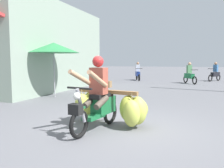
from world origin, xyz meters
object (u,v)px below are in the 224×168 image
motorbike_distant_ahead_left (138,73)px  motorbike_distant_ahead_right (215,73)px  produce_crate (106,84)px  market_umbrella_near_shop (54,48)px  motorbike_distant_far_ahead (189,75)px  motorbike_main_loaded (110,105)px

motorbike_distant_ahead_left → motorbike_distant_ahead_right: bearing=12.4°
motorbike_distant_ahead_left → produce_crate: size_ratio=2.72×
market_umbrella_near_shop → produce_crate: 4.50m
motorbike_distant_far_ahead → produce_crate: bearing=-137.7°
produce_crate → motorbike_distant_ahead_left: bearing=84.2°
motorbike_main_loaded → motorbike_distant_far_ahead: motorbike_main_loaded is taller
motorbike_distant_far_ahead → market_umbrella_near_shop: (-5.08, -8.01, 1.44)m
motorbike_distant_ahead_right → motorbike_distant_far_ahead: bearing=-123.1°
motorbike_distant_ahead_right → motorbike_distant_far_ahead: (-1.74, -2.66, 0.00)m
motorbike_distant_ahead_right → motorbike_distant_far_ahead: size_ratio=0.99×
motorbike_distant_ahead_left → produce_crate: motorbike_distant_ahead_left is taller
motorbike_distant_ahead_right → market_umbrella_near_shop: bearing=-122.6°
produce_crate → motorbike_distant_far_ahead: bearing=42.3°
motorbike_distant_ahead_left → motorbike_distant_far_ahead: same height
motorbike_main_loaded → motorbike_distant_ahead_right: motorbike_main_loaded is taller
motorbike_main_loaded → motorbike_distant_ahead_left: (-2.41, 12.88, 0.08)m
motorbike_distant_ahead_left → motorbike_distant_far_ahead: (3.81, -1.43, 0.00)m
motorbike_distant_ahead_left → motorbike_distant_far_ahead: size_ratio=1.08×
market_umbrella_near_shop → produce_crate: size_ratio=3.96×
motorbike_distant_ahead_right → market_umbrella_near_shop: market_umbrella_near_shop is taller
motorbike_distant_far_ahead → market_umbrella_near_shop: market_umbrella_near_shop is taller
motorbike_main_loaded → motorbike_distant_far_ahead: bearing=83.0°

